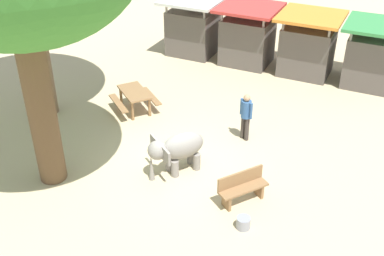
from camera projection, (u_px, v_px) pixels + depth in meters
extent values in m
plane|color=tan|center=(172.00, 164.00, 14.22)|extent=(60.00, 60.00, 0.00)
cylinder|color=gray|center=(175.00, 168.00, 13.57)|extent=(0.23, 0.23, 0.52)
cylinder|color=gray|center=(169.00, 162.00, 13.85)|extent=(0.23, 0.23, 0.52)
cylinder|color=gray|center=(197.00, 161.00, 13.87)|extent=(0.23, 0.23, 0.52)
cylinder|color=gray|center=(191.00, 155.00, 14.14)|extent=(0.23, 0.23, 0.52)
ellipsoid|color=gray|center=(183.00, 145.00, 13.56)|extent=(1.30, 1.45, 0.79)
sphere|color=gray|center=(157.00, 150.00, 13.18)|extent=(0.56, 0.56, 0.56)
cone|color=gray|center=(151.00, 167.00, 13.35)|extent=(0.17, 0.17, 0.88)
cube|color=gray|center=(166.00, 156.00, 12.93)|extent=(0.41, 0.32, 0.42)
cube|color=gray|center=(155.00, 143.00, 13.49)|extent=(0.41, 0.32, 0.42)
cylinder|color=#3F3833|center=(247.00, 129.00, 15.16)|extent=(0.14, 0.14, 0.82)
cylinder|color=#3F3833|center=(243.00, 127.00, 15.28)|extent=(0.14, 0.14, 0.82)
cylinder|color=#33598C|center=(246.00, 109.00, 14.85)|extent=(0.32, 0.32, 0.58)
sphere|color=tan|center=(247.00, 98.00, 14.65)|extent=(0.22, 0.22, 0.22)
cylinder|color=#33598C|center=(251.00, 111.00, 14.71)|extent=(0.09, 0.09, 0.55)
cylinder|color=#33598C|center=(241.00, 106.00, 14.98)|extent=(0.09, 0.09, 0.55)
cylinder|color=brown|center=(38.00, 41.00, 15.60)|extent=(0.59, 0.59, 5.38)
cylinder|color=brown|center=(41.00, 107.00, 12.45)|extent=(0.76, 0.76, 4.63)
cube|color=olive|center=(243.00, 188.00, 12.49)|extent=(1.14, 1.37, 0.06)
cube|color=olive|center=(240.00, 178.00, 12.50)|extent=(0.87, 1.17, 0.40)
cube|color=olive|center=(259.00, 189.00, 12.84)|extent=(0.34, 0.27, 0.42)
cube|color=olive|center=(226.00, 201.00, 12.40)|extent=(0.34, 0.27, 0.42)
cube|color=olive|center=(134.00, 92.00, 16.67)|extent=(1.67, 1.56, 0.06)
cylinder|color=olive|center=(150.00, 107.00, 16.53)|extent=(0.10, 0.10, 0.72)
cylinder|color=olive|center=(132.00, 111.00, 16.29)|extent=(0.10, 0.10, 0.72)
cylinder|color=olive|center=(137.00, 93.00, 17.45)|extent=(0.10, 0.10, 0.72)
cylinder|color=olive|center=(121.00, 97.00, 17.21)|extent=(0.10, 0.10, 0.72)
cube|color=olive|center=(151.00, 96.00, 17.07)|extent=(1.33, 1.11, 0.05)
cube|color=olive|center=(118.00, 103.00, 16.59)|extent=(1.33, 1.11, 0.05)
cube|color=#59514C|center=(193.00, 32.00, 21.23)|extent=(2.00, 1.80, 2.00)
cube|color=silver|center=(193.00, 0.00, 20.47)|extent=(2.50, 2.50, 0.12)
cylinder|color=gray|center=(218.00, 25.00, 21.42)|extent=(0.10, 0.10, 2.40)
cylinder|color=gray|center=(204.00, 36.00, 20.17)|extent=(0.10, 0.10, 2.40)
cylinder|color=gray|center=(183.00, 20.00, 22.08)|extent=(0.10, 0.10, 2.40)
cylinder|color=gray|center=(167.00, 30.00, 20.83)|extent=(0.10, 0.10, 2.40)
cube|color=#59514C|center=(247.00, 41.00, 20.28)|extent=(2.00, 1.80, 2.00)
cube|color=#C63833|center=(250.00, 8.00, 19.52)|extent=(2.50, 2.50, 0.12)
cylinder|color=gray|center=(273.00, 34.00, 20.47)|extent=(0.10, 0.10, 2.40)
cylinder|color=gray|center=(262.00, 46.00, 19.22)|extent=(0.10, 0.10, 2.40)
cylinder|color=gray|center=(235.00, 28.00, 21.13)|extent=(0.10, 0.10, 2.40)
cylinder|color=gray|center=(221.00, 39.00, 19.88)|extent=(0.10, 0.10, 2.40)
cube|color=#59514C|center=(307.00, 51.00, 19.32)|extent=(2.00, 1.80, 2.00)
cube|color=orange|center=(312.00, 16.00, 18.56)|extent=(2.50, 2.50, 0.12)
cylinder|color=gray|center=(334.00, 43.00, 19.51)|extent=(0.10, 0.10, 2.40)
cylinder|color=gray|center=(326.00, 57.00, 18.26)|extent=(0.10, 0.10, 2.40)
cylinder|color=gray|center=(291.00, 36.00, 20.17)|extent=(0.10, 0.10, 2.40)
cylinder|color=gray|center=(281.00, 49.00, 18.92)|extent=(0.10, 0.10, 2.40)
cube|color=#59514C|center=(373.00, 61.00, 18.37)|extent=(2.00, 1.80, 2.00)
cube|color=#388C47|center=(381.00, 25.00, 17.61)|extent=(2.50, 2.50, 0.12)
cylinder|color=gray|center=(354.00, 46.00, 19.22)|extent=(0.10, 0.10, 2.40)
cylinder|color=gray|center=(347.00, 60.00, 17.97)|extent=(0.10, 0.10, 2.40)
cylinder|color=gray|center=(243.00, 223.00, 11.78)|extent=(0.36, 0.36, 0.32)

